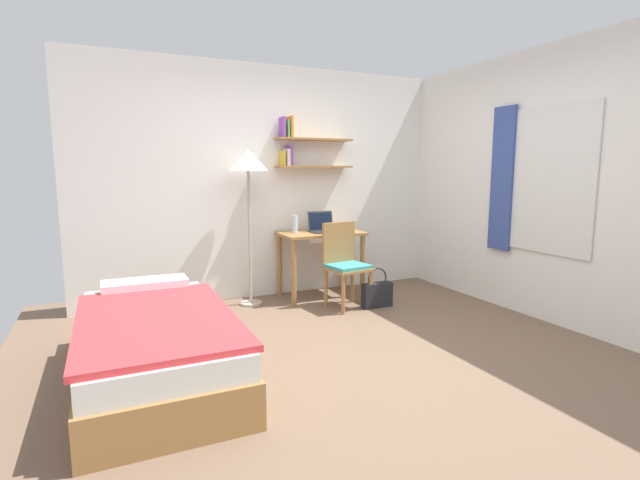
# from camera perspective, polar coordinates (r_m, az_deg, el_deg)

# --- Properties ---
(ground_plane) EXTENTS (5.28, 5.28, 0.00)m
(ground_plane) POSITION_cam_1_polar(r_m,az_deg,el_deg) (3.84, 5.18, -13.58)
(ground_plane) COLOR brown
(wall_back) EXTENTS (4.40, 0.27, 2.60)m
(wall_back) POSITION_cam_1_polar(r_m,az_deg,el_deg) (5.41, -5.38, 7.06)
(wall_back) COLOR white
(wall_back) RESTS_ON ground_plane
(wall_right) EXTENTS (0.10, 4.40, 2.60)m
(wall_right) POSITION_cam_1_polar(r_m,az_deg,el_deg) (4.90, 26.40, 6.02)
(wall_right) COLOR white
(wall_right) RESTS_ON ground_plane
(bed) EXTENTS (0.98, 1.94, 0.54)m
(bed) POSITION_cam_1_polar(r_m,az_deg,el_deg) (3.51, -19.40, -11.95)
(bed) COLOR #9E703D
(bed) RESTS_ON ground_plane
(desk) EXTENTS (0.94, 0.55, 0.75)m
(desk) POSITION_cam_1_polar(r_m,az_deg,el_deg) (5.33, 0.11, -0.65)
(desk) COLOR #9E703D
(desk) RESTS_ON ground_plane
(desk_chair) EXTENTS (0.48, 0.44, 0.90)m
(desk_chair) POSITION_cam_1_polar(r_m,az_deg,el_deg) (4.93, 3.04, -2.65)
(desk_chair) COLOR #9E703D
(desk_chair) RESTS_ON ground_plane
(standing_lamp) EXTENTS (0.42, 0.42, 1.66)m
(standing_lamp) POSITION_cam_1_polar(r_m,az_deg,el_deg) (4.97, -8.78, 8.70)
(standing_lamp) COLOR #B2A893
(standing_lamp) RESTS_ON ground_plane
(laptop) EXTENTS (0.31, 0.24, 0.23)m
(laptop) POSITION_cam_1_polar(r_m,az_deg,el_deg) (5.34, 0.29, 1.65)
(laptop) COLOR #2D2D33
(laptop) RESTS_ON desk
(water_bottle) EXTENTS (0.06, 0.06, 0.20)m
(water_bottle) POSITION_cam_1_polar(r_m,az_deg,el_deg) (5.24, -3.11, 1.96)
(water_bottle) COLOR silver
(water_bottle) RESTS_ON desk
(book_stack) EXTENTS (0.17, 0.21, 0.05)m
(book_stack) POSITION_cam_1_polar(r_m,az_deg,el_deg) (5.44, 3.14, 1.42)
(book_stack) COLOR orange
(book_stack) RESTS_ON desk
(handbag) EXTENTS (0.33, 0.11, 0.43)m
(handbag) POSITION_cam_1_polar(r_m,az_deg,el_deg) (5.02, 6.98, -6.52)
(handbag) COLOR #232328
(handbag) RESTS_ON ground_plane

